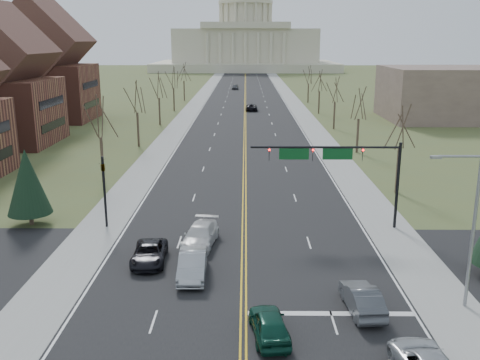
{
  "coord_description": "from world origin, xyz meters",
  "views": [
    {
      "loc": [
        0.09,
        -28.59,
        15.18
      ],
      "look_at": [
        -0.39,
        17.53,
        3.0
      ],
      "focal_mm": 40.0,
      "sensor_mm": 36.0,
      "label": 1
    }
  ],
  "objects_px": {
    "car_sb_inner_lead": "(192,265)",
    "street_light": "(470,222)",
    "signal_left": "(104,184)",
    "car_sb_inner_second": "(200,235)",
    "car_far_sb": "(235,87)",
    "car_nb_outer_lead": "(362,298)",
    "signal_mast": "(337,160)",
    "car_nb_inner_lead": "(269,324)",
    "car_sb_outer_lead": "(149,253)",
    "car_far_nb": "(252,107)"
  },
  "relations": [
    {
      "from": "street_light",
      "to": "car_nb_outer_lead",
      "type": "distance_m",
      "value": 7.44
    },
    {
      "from": "street_light",
      "to": "car_far_nb",
      "type": "distance_m",
      "value": 89.51
    },
    {
      "from": "signal_left",
      "to": "street_light",
      "type": "relative_size",
      "value": 0.66
    },
    {
      "from": "signal_mast",
      "to": "car_sb_inner_lead",
      "type": "relative_size",
      "value": 2.41
    },
    {
      "from": "car_sb_inner_second",
      "to": "car_far_nb",
      "type": "relative_size",
      "value": 1.02
    },
    {
      "from": "car_sb_inner_lead",
      "to": "car_far_nb",
      "type": "height_order",
      "value": "car_sb_inner_lead"
    },
    {
      "from": "car_sb_outer_lead",
      "to": "signal_left",
      "type": "bearing_deg",
      "value": 120.89
    },
    {
      "from": "street_light",
      "to": "car_nb_inner_lead",
      "type": "height_order",
      "value": "street_light"
    },
    {
      "from": "car_nb_outer_lead",
      "to": "car_far_sb",
      "type": "distance_m",
      "value": 140.19
    },
    {
      "from": "signal_left",
      "to": "car_nb_inner_lead",
      "type": "relative_size",
      "value": 1.36
    },
    {
      "from": "signal_mast",
      "to": "car_nb_outer_lead",
      "type": "bearing_deg",
      "value": -92.61
    },
    {
      "from": "signal_left",
      "to": "car_far_nb",
      "type": "xyz_separation_m",
      "value": [
        12.9,
        75.18,
        -2.95
      ]
    },
    {
      "from": "car_nb_inner_lead",
      "to": "car_far_sb",
      "type": "relative_size",
      "value": 0.96
    },
    {
      "from": "car_nb_outer_lead",
      "to": "car_far_sb",
      "type": "bearing_deg",
      "value": -90.36
    },
    {
      "from": "car_sb_inner_lead",
      "to": "car_sb_outer_lead",
      "type": "height_order",
      "value": "car_sb_inner_lead"
    },
    {
      "from": "car_sb_outer_lead",
      "to": "car_far_nb",
      "type": "bearing_deg",
      "value": 81.86
    },
    {
      "from": "car_nb_inner_lead",
      "to": "car_far_sb",
      "type": "bearing_deg",
      "value": -95.62
    },
    {
      "from": "signal_mast",
      "to": "car_far_nb",
      "type": "xyz_separation_m",
      "value": [
        -6.04,
        75.18,
        -5.0
      ]
    },
    {
      "from": "signal_mast",
      "to": "signal_left",
      "type": "distance_m",
      "value": 19.06
    },
    {
      "from": "car_nb_outer_lead",
      "to": "car_far_nb",
      "type": "bearing_deg",
      "value": -90.98
    },
    {
      "from": "signal_mast",
      "to": "car_sb_outer_lead",
      "type": "relative_size",
      "value": 2.49
    },
    {
      "from": "signal_mast",
      "to": "car_sb_inner_second",
      "type": "relative_size",
      "value": 2.21
    },
    {
      "from": "signal_left",
      "to": "car_sb_inner_second",
      "type": "bearing_deg",
      "value": -26.69
    },
    {
      "from": "signal_left",
      "to": "car_far_sb",
      "type": "xyz_separation_m",
      "value": [
        8.33,
        125.7,
        -2.92
      ]
    },
    {
      "from": "car_sb_outer_lead",
      "to": "car_nb_outer_lead",
      "type": "bearing_deg",
      "value": -29.33
    },
    {
      "from": "signal_left",
      "to": "car_nb_outer_lead",
      "type": "bearing_deg",
      "value": -37.69
    },
    {
      "from": "car_nb_outer_lead",
      "to": "car_sb_inner_second",
      "type": "height_order",
      "value": "car_sb_inner_second"
    },
    {
      "from": "car_sb_inner_second",
      "to": "car_sb_inner_lead",
      "type": "bearing_deg",
      "value": -82.87
    },
    {
      "from": "car_sb_outer_lead",
      "to": "car_far_sb",
      "type": "distance_m",
      "value": 133.12
    },
    {
      "from": "signal_left",
      "to": "car_sb_outer_lead",
      "type": "distance_m",
      "value": 9.35
    },
    {
      "from": "signal_left",
      "to": "street_light",
      "type": "xyz_separation_m",
      "value": [
        24.24,
        -13.5,
        1.51
      ]
    },
    {
      "from": "car_far_sb",
      "to": "car_nb_outer_lead",
      "type": "bearing_deg",
      "value": -81.79
    },
    {
      "from": "car_nb_inner_lead",
      "to": "car_sb_inner_lead",
      "type": "distance_m",
      "value": 8.81
    },
    {
      "from": "car_nb_inner_lead",
      "to": "car_sb_inner_lead",
      "type": "relative_size",
      "value": 0.88
    },
    {
      "from": "car_nb_inner_lead",
      "to": "signal_left",
      "type": "bearing_deg",
      "value": -60.37
    },
    {
      "from": "car_sb_inner_second",
      "to": "car_far_nb",
      "type": "xyz_separation_m",
      "value": [
        4.73,
        79.29,
        -0.05
      ]
    },
    {
      "from": "signal_mast",
      "to": "street_light",
      "type": "height_order",
      "value": "street_light"
    },
    {
      "from": "car_nb_inner_lead",
      "to": "car_sb_inner_second",
      "type": "xyz_separation_m",
      "value": [
        -4.69,
        12.92,
        0.04
      ]
    },
    {
      "from": "signal_mast",
      "to": "car_nb_outer_lead",
      "type": "distance_m",
      "value": 15.0
    },
    {
      "from": "street_light",
      "to": "car_far_nb",
      "type": "xyz_separation_m",
      "value": [
        -11.33,
        88.68,
        -4.47
      ]
    },
    {
      "from": "car_sb_inner_lead",
      "to": "street_light",
      "type": "bearing_deg",
      "value": -15.18
    },
    {
      "from": "signal_left",
      "to": "car_sb_inner_second",
      "type": "relative_size",
      "value": 1.1
    },
    {
      "from": "signal_mast",
      "to": "car_sb_inner_second",
      "type": "bearing_deg",
      "value": -159.12
    },
    {
      "from": "car_sb_inner_lead",
      "to": "car_sb_outer_lead",
      "type": "relative_size",
      "value": 1.03
    },
    {
      "from": "street_light",
      "to": "car_nb_inner_lead",
      "type": "relative_size",
      "value": 2.05
    },
    {
      "from": "car_sb_inner_second",
      "to": "car_far_sb",
      "type": "distance_m",
      "value": 129.81
    },
    {
      "from": "car_nb_inner_lead",
      "to": "car_far_sb",
      "type": "distance_m",
      "value": 142.8
    },
    {
      "from": "car_sb_inner_lead",
      "to": "car_far_sb",
      "type": "distance_m",
      "value": 135.31
    },
    {
      "from": "car_nb_inner_lead",
      "to": "car_sb_inner_lead",
      "type": "xyz_separation_m",
      "value": [
        -4.74,
        7.42,
        0.07
      ]
    },
    {
      "from": "signal_mast",
      "to": "signal_left",
      "type": "xyz_separation_m",
      "value": [
        -18.95,
        0.0,
        -2.05
      ]
    }
  ]
}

